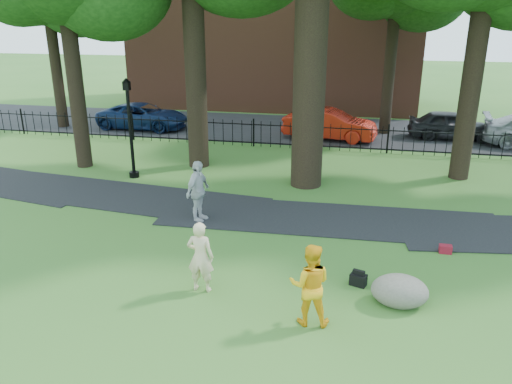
% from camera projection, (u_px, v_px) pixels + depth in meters
% --- Properties ---
extents(ground, '(120.00, 120.00, 0.00)m').
position_uv_depth(ground, '(271.00, 281.00, 11.50)').
color(ground, '#2E6021').
rests_on(ground, ground).
extents(footpath, '(36.07, 3.85, 0.03)m').
position_uv_depth(footpath, '(327.00, 220.00, 14.89)').
color(footpath, black).
rests_on(footpath, ground).
extents(street, '(80.00, 7.00, 0.02)m').
position_uv_depth(street, '(325.00, 130.00, 26.23)').
color(street, black).
rests_on(street, ground).
extents(iron_fence, '(44.00, 0.04, 1.20)m').
position_uv_depth(iron_fence, '(319.00, 137.00, 22.34)').
color(iron_fence, black).
rests_on(iron_fence, ground).
extents(brick_building, '(18.00, 8.00, 12.00)m').
position_uv_depth(brick_building, '(277.00, 10.00, 32.34)').
color(brick_building, brown).
rests_on(brick_building, ground).
extents(woman, '(0.60, 0.40, 1.64)m').
position_uv_depth(woman, '(200.00, 257.00, 10.84)').
color(woman, beige).
rests_on(woman, ground).
extents(man, '(0.88, 0.71, 1.70)m').
position_uv_depth(man, '(310.00, 285.00, 9.68)').
color(man, '#F5AB14').
rests_on(man, ground).
extents(pedestrian, '(0.71, 1.16, 1.84)m').
position_uv_depth(pedestrian, '(198.00, 191.00, 14.52)').
color(pedestrian, '#BABABF').
rests_on(pedestrian, ground).
extents(boulder, '(1.32, 1.08, 0.70)m').
position_uv_depth(boulder, '(400.00, 289.00, 10.50)').
color(boulder, slate).
rests_on(boulder, ground).
extents(lamppost, '(0.36, 0.36, 3.68)m').
position_uv_depth(lamppost, '(130.00, 130.00, 18.17)').
color(lamppost, black).
rests_on(lamppost, ground).
extents(backpack, '(0.41, 0.33, 0.27)m').
position_uv_depth(backpack, '(358.00, 280.00, 11.27)').
color(backpack, black).
rests_on(backpack, ground).
extents(red_bag, '(0.32, 0.20, 0.21)m').
position_uv_depth(red_bag, '(445.00, 249.00, 12.80)').
color(red_bag, maroon).
rests_on(red_bag, ground).
extents(red_sedan, '(4.64, 2.21, 1.47)m').
position_uv_depth(red_sedan, '(330.00, 124.00, 24.16)').
color(red_sedan, '#AE1C0D').
rests_on(red_sedan, ground).
extents(navy_van, '(4.85, 2.38, 1.33)m').
position_uv_depth(navy_van, '(143.00, 116.00, 26.46)').
color(navy_van, '#0D2045').
rests_on(navy_van, ground).
extents(grey_car, '(4.14, 1.74, 1.40)m').
position_uv_depth(grey_car, '(452.00, 125.00, 24.19)').
color(grey_car, black).
rests_on(grey_car, ground).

